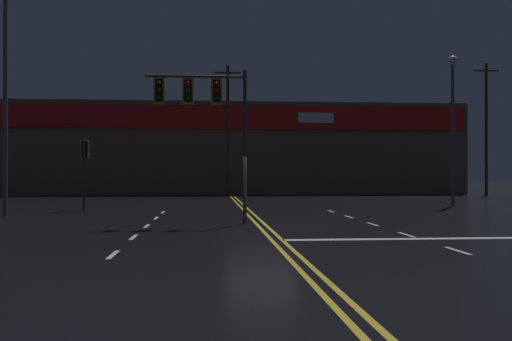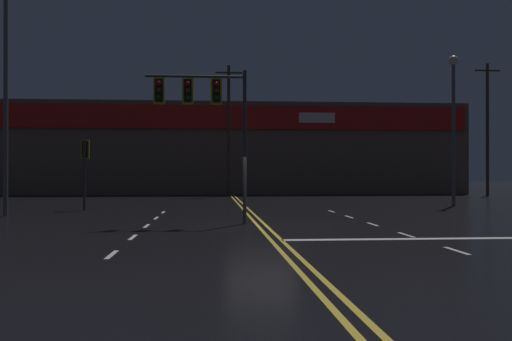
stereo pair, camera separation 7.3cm
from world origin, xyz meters
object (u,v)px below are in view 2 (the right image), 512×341
(traffic_signal_median, at_px, (202,103))
(streetlight_median_approach, at_px, (6,52))
(traffic_signal_corner_northwest, at_px, (85,158))
(streetlight_near_left, at_px, (453,109))

(traffic_signal_median, relative_size, streetlight_median_approach, 0.49)
(streetlight_median_approach, bearing_deg, traffic_signal_corner_northwest, 55.35)
(streetlight_near_left, bearing_deg, traffic_signal_median, -143.46)
(traffic_signal_corner_northwest, bearing_deg, streetlight_near_left, 5.65)
(traffic_signal_corner_northwest, height_order, streetlight_near_left, streetlight_near_left)
(traffic_signal_corner_northwest, bearing_deg, traffic_signal_median, -54.47)
(traffic_signal_corner_northwest, distance_m, streetlight_near_left, 20.69)
(streetlight_near_left, bearing_deg, streetlight_median_approach, -165.84)
(streetlight_median_approach, bearing_deg, traffic_signal_median, -28.66)
(streetlight_near_left, distance_m, streetlight_median_approach, 23.77)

